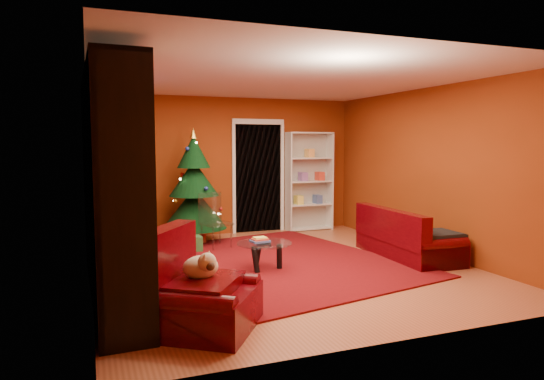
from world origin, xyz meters
name	(u,v)px	position (x,y,z in m)	size (l,w,h in m)	color
floor	(282,269)	(0.00, 0.00, -0.03)	(5.00, 5.50, 0.05)	#9F5232
ceiling	(282,77)	(0.00, 0.00, 2.62)	(5.00, 5.50, 0.05)	silver
wall_back	(228,166)	(0.00, 2.77, 1.30)	(5.00, 0.05, 2.60)	maroon
wall_left	(87,179)	(-2.52, 0.00, 1.30)	(0.05, 5.50, 2.60)	maroon
wall_right	(432,171)	(2.52, 0.00, 1.30)	(0.05, 5.50, 2.60)	maroon
doorway	(258,178)	(0.60, 2.73, 1.05)	(1.06, 0.60, 2.16)	black
rug	(272,263)	(-0.06, 0.24, 0.01)	(3.33, 3.89, 0.02)	#64090D
media_unit	(111,187)	(-2.27, -0.52, 1.25)	(0.50, 3.25, 2.49)	black
christmas_tree	(194,187)	(-0.79, 2.15, 0.97)	(1.13, 1.13, 2.01)	black
gift_box_teal	(185,237)	(-1.00, 1.90, 0.15)	(0.30, 0.30, 0.30)	#165E6F
gift_box_green	(193,244)	(-0.97, 1.38, 0.13)	(0.25, 0.25, 0.25)	#245829
gift_box_red	(197,237)	(-0.77, 2.01, 0.11)	(0.23, 0.23, 0.23)	#A22F1E
white_bookshelf	(309,181)	(1.62, 2.57, 0.97)	(0.93, 0.33, 2.00)	white
armchair	(204,289)	(-1.54, -1.87, 0.39)	(0.99, 0.99, 0.77)	#3C0207
dog	(201,267)	(-1.55, -1.80, 0.57)	(0.40, 0.30, 0.25)	beige
sofa	(408,232)	(2.02, -0.13, 0.38)	(1.78, 0.80, 0.77)	#3C0207
coffee_table	(264,256)	(-0.30, -0.08, 0.20)	(0.75, 0.75, 0.47)	gray
acrylic_chair	(216,224)	(-0.57, 1.49, 0.42)	(0.42, 0.46, 0.83)	#66605B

